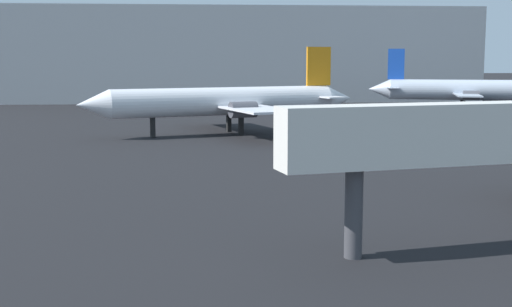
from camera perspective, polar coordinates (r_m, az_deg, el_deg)
airplane_distant at (r=70.74m, az=-2.36°, el=4.18°), size 28.38×21.41×8.68m
airplane_far_left at (r=102.63m, az=16.79°, el=4.90°), size 27.86×19.32×8.72m
terminal_building at (r=125.96m, az=-1.85°, el=7.94°), size 83.49×19.05×15.90m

